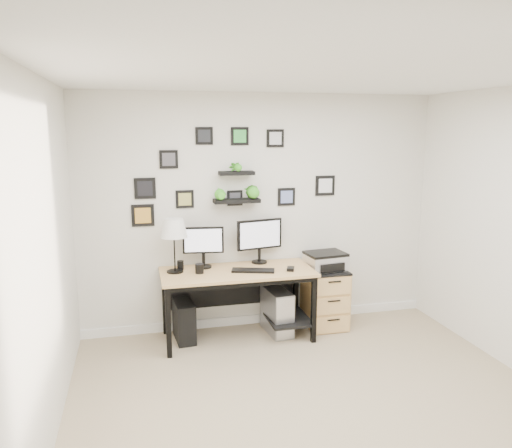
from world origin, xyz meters
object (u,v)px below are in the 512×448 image
object	(u,v)px
table_lamp	(174,229)
pc_tower_black	(184,321)
monitor_left	(203,244)
pc_tower_grey	(277,311)
monitor_right	(260,237)
file_cabinet	(325,298)
mug	(199,269)
printer	(325,261)
desk	(240,281)

from	to	relation	value
table_lamp	pc_tower_black	size ratio (longest dim) A/B	1.34
monitor_left	pc_tower_grey	world-z (taller)	monitor_left
monitor_left	table_lamp	distance (m)	0.38
pc_tower_black	pc_tower_grey	world-z (taller)	pc_tower_grey
monitor_left	pc_tower_black	distance (m)	0.84
monitor_right	file_cabinet	distance (m)	1.03
pc_tower_grey	pc_tower_black	bearing A→B (deg)	177.14
monitor_right	pc_tower_black	bearing A→B (deg)	-170.16
monitor_left	mug	bearing A→B (deg)	-109.65
table_lamp	printer	world-z (taller)	table_lamp
pc_tower_black	file_cabinet	distance (m)	1.60
monitor_left	pc_tower_grey	distance (m)	1.10
mug	pc_tower_grey	bearing A→B (deg)	2.86
table_lamp	pc_tower_black	distance (m)	1.00
pc_tower_black	printer	size ratio (longest dim) A/B	0.92
pc_tower_black	pc_tower_grey	size ratio (longest dim) A/B	0.82
file_cabinet	desk	bearing A→B (deg)	-176.65
printer	file_cabinet	bearing A→B (deg)	44.72
monitor_left	printer	distance (m)	1.37
desk	mug	world-z (taller)	mug
desk	monitor_left	xyz separation A→B (m)	(-0.36, 0.16, 0.38)
monitor_left	desk	bearing A→B (deg)	-23.80
desk	printer	bearing A→B (deg)	2.82
monitor_right	printer	xyz separation A→B (m)	(0.72, -0.15, -0.27)
desk	file_cabinet	bearing A→B (deg)	3.35
mug	pc_tower_black	world-z (taller)	mug
desk	mug	size ratio (longest dim) A/B	16.19
pc_tower_grey	mug	bearing A→B (deg)	-177.14
file_cabinet	printer	world-z (taller)	printer
table_lamp	pc_tower_black	bearing A→B (deg)	-5.46
monitor_right	printer	bearing A→B (deg)	-12.16
mug	pc_tower_grey	distance (m)	1.01
table_lamp	file_cabinet	world-z (taller)	table_lamp
printer	mug	bearing A→B (deg)	-176.45
monitor_right	pc_tower_black	size ratio (longest dim) A/B	1.24
pc_tower_black	file_cabinet	xyz separation A→B (m)	(1.59, 0.00, 0.12)
table_lamp	file_cabinet	distance (m)	1.88
table_lamp	printer	distance (m)	1.72
desk	monitor_left	size ratio (longest dim) A/B	3.60
desk	printer	world-z (taller)	printer
mug	pc_tower_grey	size ratio (longest dim) A/B	0.19
monitor_right	file_cabinet	xyz separation A→B (m)	(0.73, -0.15, -0.71)
monitor_right	mug	xyz separation A→B (m)	(-0.70, -0.24, -0.24)
monitor_right	mug	bearing A→B (deg)	-160.86
printer	monitor_left	bearing A→B (deg)	175.24
desk	monitor_left	distance (m)	0.55
file_cabinet	printer	size ratio (longest dim) A/B	1.46
pc_tower_grey	printer	world-z (taller)	printer
monitor_left	file_cabinet	bearing A→B (deg)	-4.31
file_cabinet	monitor_left	bearing A→B (deg)	175.69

